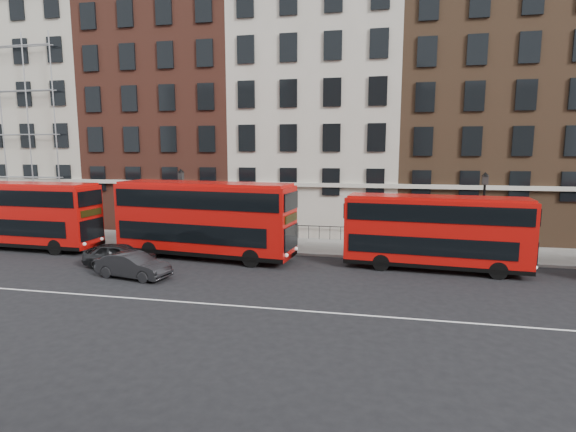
% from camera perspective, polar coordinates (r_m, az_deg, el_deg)
% --- Properties ---
extents(ground, '(120.00, 120.00, 0.00)m').
position_cam_1_polar(ground, '(21.80, -2.80, -9.74)').
color(ground, black).
rests_on(ground, ground).
extents(pavement, '(80.00, 5.00, 0.15)m').
position_cam_1_polar(pavement, '(31.70, 2.00, -3.79)').
color(pavement, gray).
rests_on(pavement, ground).
extents(kerb, '(80.00, 0.30, 0.16)m').
position_cam_1_polar(kerb, '(29.30, 1.16, -4.80)').
color(kerb, gray).
rests_on(kerb, ground).
extents(road_centre_line, '(70.00, 0.12, 0.01)m').
position_cam_1_polar(road_centre_line, '(19.98, -4.27, -11.47)').
color(road_centre_line, white).
rests_on(road_centre_line, ground).
extents(building_terrace, '(64.00, 11.95, 22.00)m').
position_cam_1_polar(building_terrace, '(38.47, 3.55, 13.58)').
color(building_terrace, '#BEB7A4').
rests_on(building_terrace, ground).
extents(bus_a, '(10.97, 3.03, 4.57)m').
position_cam_1_polar(bus_a, '(35.76, -30.67, 0.28)').
color(bus_a, '#BC0D09').
rests_on(bus_a, ground).
extents(bus_b, '(11.63, 4.03, 4.79)m').
position_cam_1_polar(bus_b, '(28.55, -10.63, -0.22)').
color(bus_b, '#BC0D09').
rests_on(bus_b, ground).
extents(bus_c, '(10.19, 3.20, 4.21)m').
position_cam_1_polar(bus_c, '(26.63, 18.09, -1.79)').
color(bus_c, '#BC0D09').
rests_on(bus_c, ground).
extents(car_rear, '(4.23, 1.86, 1.42)m').
position_cam_1_polar(car_rear, '(27.95, -20.52, -4.68)').
color(car_rear, black).
rests_on(car_rear, ground).
extents(car_front, '(4.33, 2.17, 1.36)m').
position_cam_1_polar(car_front, '(25.46, -19.06, -5.93)').
color(car_front, '#242427').
rests_on(car_front, ground).
extents(lamp_post_left, '(0.44, 0.44, 5.33)m').
position_cam_1_polar(lamp_post_left, '(32.37, -13.32, 1.63)').
color(lamp_post_left, black).
rests_on(lamp_post_left, pavement).
extents(lamp_post_right, '(0.44, 0.44, 5.33)m').
position_cam_1_polar(lamp_post_right, '(29.42, 23.52, 0.48)').
color(lamp_post_right, black).
rests_on(lamp_post_right, pavement).
extents(iron_railings, '(6.60, 0.06, 1.00)m').
position_cam_1_polar(iron_railings, '(33.72, 2.64, -2.06)').
color(iron_railings, black).
rests_on(iron_railings, pavement).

